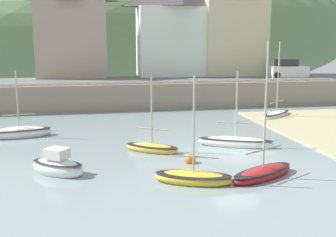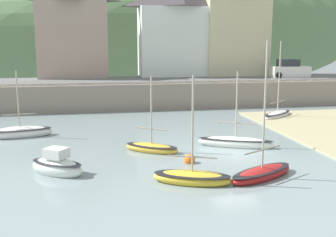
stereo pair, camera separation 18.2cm
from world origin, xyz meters
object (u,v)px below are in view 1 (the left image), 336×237
waterfront_building_right (232,23)px  fishing_boat_green (152,148)px  mooring_buoy (190,159)px  waterfront_building_centre (177,31)px  sailboat_tall_mast (58,166)px  sailboat_blue_trim (19,133)px  rowboat_small_beached (236,142)px  sailboat_nearest_shore (276,114)px  sailboat_white_hull (263,172)px  parked_car_near_slipway (288,70)px  waterfront_building_left (71,29)px  motorboat_with_cabin (193,177)px

waterfront_building_right → fishing_boat_green: 27.98m
waterfront_building_right → mooring_buoy: size_ratio=20.05×
waterfront_building_centre → sailboat_tall_mast: size_ratio=3.32×
sailboat_tall_mast → sailboat_blue_trim: size_ratio=0.65×
rowboat_small_beached → sailboat_nearest_shore: (6.79, 8.72, -0.02)m
waterfront_building_centre → fishing_boat_green: size_ratio=2.22×
fishing_boat_green → sailboat_white_hull: size_ratio=0.70×
sailboat_nearest_shore → mooring_buoy: (-10.26, -11.46, -0.07)m
waterfront_building_centre → sailboat_white_hull: waterfront_building_centre is taller
waterfront_building_right → sailboat_white_hull: waterfront_building_right is taller
rowboat_small_beached → parked_car_near_slipway: 22.90m
waterfront_building_centre → sailboat_white_hull: bearing=-94.4°
waterfront_building_left → sailboat_blue_trim: waterfront_building_left is taller
motorboat_with_cabin → sailboat_nearest_shore: size_ratio=0.77×
sailboat_white_hull → mooring_buoy: bearing=104.3°
waterfront_building_right → sailboat_nearest_shore: (-1.12, -14.55, -8.09)m
motorboat_with_cabin → mooring_buoy: 3.04m
motorboat_with_cabin → mooring_buoy: bearing=100.8°
waterfront_building_right → sailboat_blue_trim: waterfront_building_right is taller
waterfront_building_left → sailboat_nearest_shore: (16.95, -14.55, -7.28)m
waterfront_building_centre → waterfront_building_right: bearing=-0.0°
sailboat_nearest_shore → parked_car_near_slipway: size_ratio=1.53×
sailboat_white_hull → parked_car_near_slipway: size_ratio=1.52×
waterfront_building_centre → rowboat_small_beached: size_ratio=2.12×
waterfront_building_left → parked_car_near_slipway: (22.93, -4.50, -4.32)m
sailboat_white_hull → waterfront_building_right: bearing=44.7°
waterfront_building_right → sailboat_blue_trim: 28.91m
waterfront_building_left → sailboat_blue_trim: size_ratio=2.21×
waterfront_building_left → waterfront_building_centre: waterfront_building_left is taller
waterfront_building_centre → waterfront_building_right: (6.43, -0.00, 0.92)m
sailboat_blue_trim → parked_car_near_slipway: sailboat_blue_trim is taller
parked_car_near_slipway → waterfront_building_centre: bearing=161.2°
motorboat_with_cabin → fishing_boat_green: bearing=122.5°
waterfront_building_right → sailboat_white_hull: (-8.66, -28.94, -8.09)m
parked_car_near_slipway → sailboat_nearest_shore: bearing=-117.8°
fishing_boat_green → parked_car_near_slipway: (17.85, 18.92, 2.98)m
fishing_boat_green → sailboat_blue_trim: (-8.00, 5.24, 0.07)m
motorboat_with_cabin → rowboat_small_beached: (4.08, 5.72, 0.03)m
sailboat_white_hull → sailboat_blue_trim: bearing=110.3°
sailboat_blue_trim → motorboat_with_cabin: (9.00, -10.81, -0.05)m
waterfront_building_right → fishing_boat_green: waterfront_building_right is taller
parked_car_near_slipway → mooring_buoy: bearing=-124.1°
waterfront_building_left → sailboat_white_hull: size_ratio=1.58×
waterfront_building_left → sailboat_white_hull: (9.40, -28.94, -7.28)m
sailboat_white_hull → parked_car_near_slipway: (13.53, 24.44, 2.96)m
waterfront_building_left → waterfront_building_centre: 11.63m
sailboat_white_hull → waterfront_building_centre: bearing=57.0°
sailboat_blue_trim → waterfront_building_left: bearing=70.5°
waterfront_building_centre → sailboat_white_hull: 29.90m
waterfront_building_left → mooring_buoy: bearing=-75.6°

